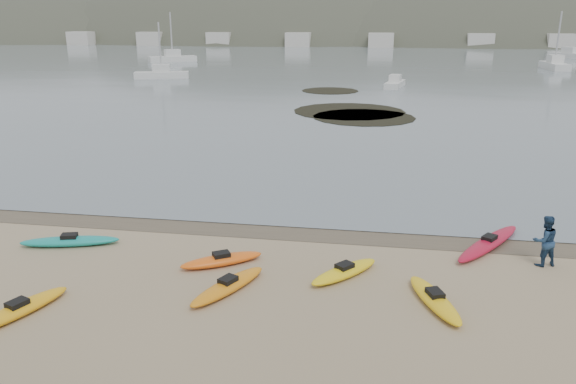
# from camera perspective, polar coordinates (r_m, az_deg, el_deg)

# --- Properties ---
(ground) EXTENTS (600.00, 600.00, 0.00)m
(ground) POSITION_cam_1_polar(r_m,az_deg,el_deg) (22.67, 0.00, -3.62)
(ground) COLOR tan
(ground) RESTS_ON ground
(wet_sand) EXTENTS (60.00, 60.00, 0.00)m
(wet_sand) POSITION_cam_1_polar(r_m,az_deg,el_deg) (22.39, -0.13, -3.88)
(wet_sand) COLOR brown
(wet_sand) RESTS_ON ground
(water) EXTENTS (1200.00, 1200.00, 0.00)m
(water) POSITION_cam_1_polar(r_m,az_deg,el_deg) (321.01, 9.13, 15.64)
(water) COLOR slate
(water) RESTS_ON ground
(kayaks) EXTENTS (25.15, 11.14, 0.34)m
(kayaks) POSITION_cam_1_polar(r_m,az_deg,el_deg) (18.57, -1.88, -7.96)
(kayaks) COLOR gold
(kayaks) RESTS_ON ground
(person_east) EXTENTS (1.04, 0.92, 1.78)m
(person_east) POSITION_cam_1_polar(r_m,az_deg,el_deg) (20.89, 24.64, -4.53)
(person_east) COLOR navy
(person_east) RESTS_ON ground
(kelp_mats) EXTENTS (12.05, 24.99, 0.04)m
(kelp_mats) POSITION_cam_1_polar(r_m,az_deg,el_deg) (53.01, 6.23, 8.44)
(kelp_mats) COLOR black
(kelp_mats) RESTS_ON water
(moored_boats) EXTENTS (85.85, 65.61, 1.24)m
(moored_boats) POSITION_cam_1_polar(r_m,az_deg,el_deg) (102.00, 10.43, 12.80)
(moored_boats) COLOR silver
(moored_boats) RESTS_ON ground
(far_hills) EXTENTS (550.00, 135.00, 80.00)m
(far_hills) POSITION_cam_1_polar(r_m,az_deg,el_deg) (219.16, 19.09, 10.07)
(far_hills) COLOR #384235
(far_hills) RESTS_ON ground
(far_town) EXTENTS (199.00, 5.00, 4.00)m
(far_town) POSITION_cam_1_polar(r_m,az_deg,el_deg) (166.02, 10.64, 14.91)
(far_town) COLOR beige
(far_town) RESTS_ON ground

